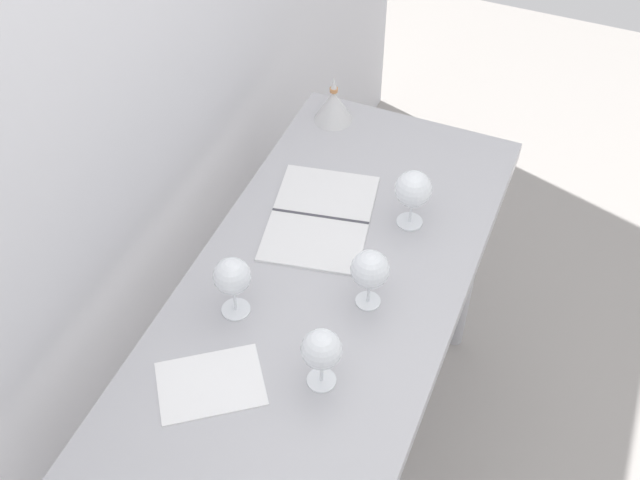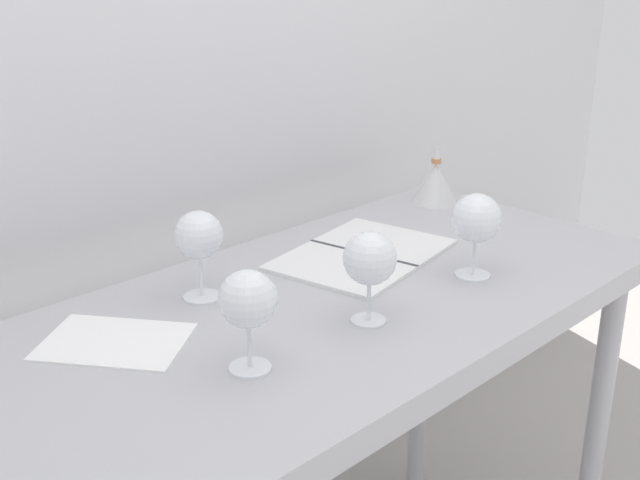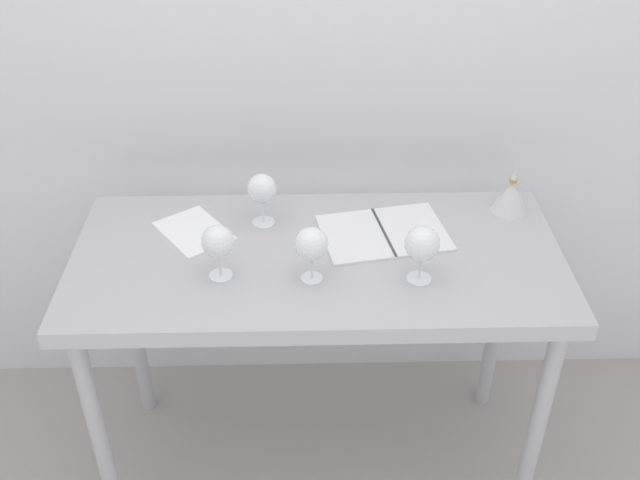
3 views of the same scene
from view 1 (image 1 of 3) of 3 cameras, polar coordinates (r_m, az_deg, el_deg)
The scene contains 10 objects.
ground_plane at distance 2.72m, azimuth 0.16°, elevation -15.37°, with size 6.00×6.00×0.00m, color #9C9792.
back_wall at distance 1.89m, azimuth -13.85°, elevation 9.44°, with size 3.80×0.04×2.60m, color silver.
steel_counter at distance 2.05m, azimuth 0.36°, elevation -4.90°, with size 1.40×0.65×0.90m.
wine_glass_near_left at distance 1.71m, azimuth 0.11°, elevation -7.75°, with size 0.09×0.09×0.16m.
wine_glass_far_left at distance 1.84m, azimuth -6.17°, elevation -2.63°, with size 0.09×0.09×0.16m.
wine_glass_near_center at distance 1.85m, azimuth 3.52°, elevation -2.15°, with size 0.09×0.09×0.16m.
wine_glass_near_right at distance 2.05m, azimuth 6.54°, elevation 3.50°, with size 0.09×0.09×0.17m.
open_notebook at distance 2.12m, azimuth 0.03°, elevation 1.60°, with size 0.40×0.32×0.01m.
tasting_sheet_upper at distance 1.81m, azimuth -7.68°, elevation -9.94°, with size 0.16×0.23×0.00m, color white.
decanter_funnel at distance 2.40m, azimuth 0.96°, elevation 9.42°, with size 0.11×0.11×0.15m.
Camera 1 is at (-1.19, -0.48, 2.40)m, focal length 45.68 mm.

